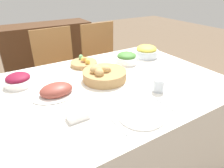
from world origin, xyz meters
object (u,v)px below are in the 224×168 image
at_px(bread_basket, 104,74).
at_px(knife, 162,107).
at_px(egg_basket, 84,63).
at_px(beet_salad_bowl, 18,80).
at_px(butter_dish, 78,116).
at_px(chair_far_right, 103,64).
at_px(spoon, 166,105).
at_px(green_salad_bowl, 127,58).
at_px(drinking_cup, 159,85).
at_px(dinner_plate, 141,115).
at_px(sideboard, 49,54).
at_px(pineapple_bowl, 146,51).
at_px(fork, 117,125).
at_px(ham_platter, 56,91).
at_px(chair_far_center, 60,74).

xyz_separation_m(bread_basket, knife, (0.11, -0.47, -0.04)).
height_order(egg_basket, beet_salad_bowl, beet_salad_bowl).
relative_size(bread_basket, butter_dish, 2.82).
height_order(chair_far_right, spoon, chair_far_right).
xyz_separation_m(egg_basket, green_salad_bowl, (0.33, -0.14, 0.02)).
relative_size(spoon, drinking_cup, 2.08).
bearing_deg(chair_far_right, dinner_plate, -112.68).
xyz_separation_m(beet_salad_bowl, butter_dish, (0.19, -0.54, -0.02)).
distance_m(beet_salad_bowl, spoon, 0.96).
distance_m(sideboard, pineapple_bowl, 1.71).
bearing_deg(butter_dish, fork, -47.14).
bearing_deg(pineapple_bowl, ham_platter, -165.07).
distance_m(ham_platter, green_salad_bowl, 0.70).
height_order(dinner_plate, fork, dinner_plate).
height_order(chair_far_center, knife, chair_far_center).
xyz_separation_m(green_salad_bowl, fork, (-0.51, -0.65, -0.04)).
relative_size(chair_far_center, egg_basket, 4.52).
bearing_deg(chair_far_right, egg_basket, -134.36).
height_order(chair_far_center, pineapple_bowl, chair_far_center).
relative_size(bread_basket, fork, 1.76).
height_order(bread_basket, spoon, bread_basket).
bearing_deg(pineapple_bowl, bread_basket, -159.05).
relative_size(bread_basket, ham_platter, 0.99).
bearing_deg(green_salad_bowl, chair_far_right, 78.46).
xyz_separation_m(egg_basket, butter_dish, (-0.32, -0.64, -0.01)).
xyz_separation_m(chair_far_center, fork, (-0.11, -1.29, 0.25)).
relative_size(chair_far_center, drinking_cup, 11.77).
bearing_deg(ham_platter, drinking_cup, -27.41).
xyz_separation_m(dinner_plate, drinking_cup, (0.26, 0.15, 0.04)).
bearing_deg(dinner_plate, chair_far_right, 68.98).
relative_size(sideboard, bread_basket, 4.08).
bearing_deg(pineapple_bowl, chair_far_center, 137.33).
relative_size(chair_far_center, spoon, 5.65).
relative_size(egg_basket, beet_salad_bowl, 1.19).
relative_size(egg_basket, dinner_plate, 0.88).
bearing_deg(butter_dish, knife, -19.00).
relative_size(ham_platter, pineapple_bowl, 1.46).
height_order(bread_basket, green_salad_bowl, bread_basket).
distance_m(fork, spoon, 0.33).
xyz_separation_m(chair_far_center, butter_dish, (-0.25, -1.14, 0.27)).
relative_size(green_salad_bowl, beet_salad_bowl, 1.02).
xyz_separation_m(sideboard, egg_basket, (-0.07, -1.48, 0.37)).
bearing_deg(dinner_plate, green_salad_bowl, 60.66).
height_order(ham_platter, spoon, ham_platter).
xyz_separation_m(bread_basket, pineapple_bowl, (0.57, 0.22, 0.01)).
bearing_deg(ham_platter, dinner_plate, -55.56).
bearing_deg(beet_salad_bowl, green_salad_bowl, -3.16).
bearing_deg(beet_salad_bowl, chair_far_right, 31.36).
height_order(egg_basket, ham_platter, egg_basket).
relative_size(fork, knife, 1.00).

